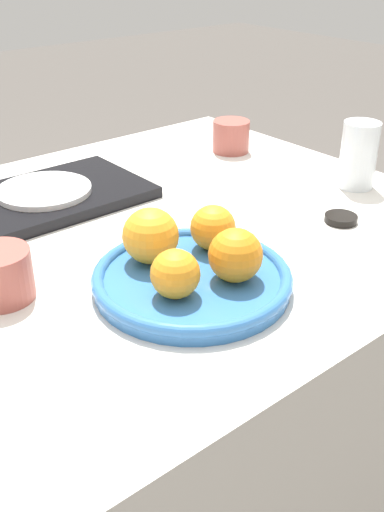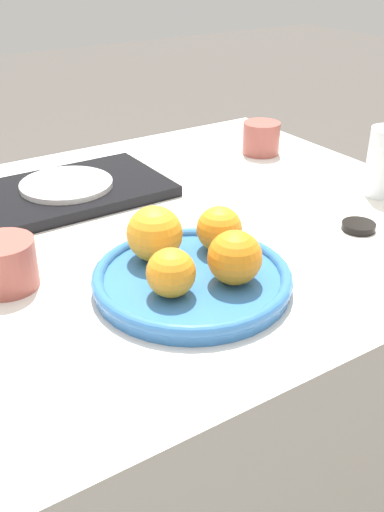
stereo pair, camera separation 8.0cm
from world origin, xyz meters
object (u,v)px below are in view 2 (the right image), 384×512
(serving_tray, at_px, (67,192))
(soy_dish, at_px, (359,226))
(cup_1, at_px, (261,138))
(orange_3, at_px, (219,229))
(side_plate, at_px, (66,184))
(orange_0, at_px, (235,258))
(cup_0, at_px, (5,264))
(orange_2, at_px, (171,273))
(orange_1, at_px, (155,234))
(fruit_platter, at_px, (192,279))

(serving_tray, bearing_deg, soy_dish, -48.16)
(cup_1, bearing_deg, orange_3, -135.94)
(side_plate, distance_m, soy_dish, 0.52)
(orange_0, distance_m, serving_tray, 0.44)
(soy_dish, bearing_deg, side_plate, 131.84)
(cup_0, distance_m, soy_dish, 0.56)
(cup_0, xyz_separation_m, soy_dish, (0.54, -0.14, -0.03))
(orange_0, height_order, orange_3, orange_0)
(orange_0, bearing_deg, orange_3, 67.23)
(cup_1, bearing_deg, soy_dish, -105.16)
(orange_0, bearing_deg, orange_2, 168.05)
(orange_1, distance_m, soy_dish, 0.36)
(orange_3, height_order, cup_1, orange_3)
(orange_0, height_order, cup_0, orange_0)
(orange_0, xyz_separation_m, orange_2, (-0.09, 0.02, -0.00))
(serving_tray, relative_size, cup_1, 4.47)
(cup_1, bearing_deg, orange_1, -144.61)
(orange_1, bearing_deg, soy_dish, -10.82)
(orange_0, height_order, soy_dish, orange_0)
(side_plate, bearing_deg, orange_1, -89.71)
(cup_0, xyz_separation_m, cup_1, (0.64, 0.25, -0.00))
(orange_0, bearing_deg, cup_0, 143.23)
(cup_1, bearing_deg, side_plate, 179.74)
(orange_0, bearing_deg, soy_dish, 9.09)
(serving_tray, height_order, soy_dish, serving_tray)
(orange_3, height_order, soy_dish, orange_3)
(orange_1, relative_size, soy_dish, 1.45)
(cup_1, xyz_separation_m, soy_dish, (-0.10, -0.38, -0.03))
(orange_3, relative_size, cup_0, 0.77)
(fruit_platter, height_order, cup_1, cup_1)
(fruit_platter, bearing_deg, orange_0, -47.91)
(orange_2, distance_m, cup_1, 0.63)
(orange_3, bearing_deg, serving_tray, 105.16)
(fruit_platter, bearing_deg, cup_1, 41.97)
(fruit_platter, distance_m, serving_tray, 0.39)
(orange_1, xyz_separation_m, side_plate, (-0.00, 0.32, -0.03))
(orange_1, distance_m, cup_1, 0.55)
(side_plate, bearing_deg, orange_0, -82.37)
(side_plate, bearing_deg, cup_1, -0.26)
(orange_2, relative_size, cup_1, 0.80)
(orange_3, relative_size, cup_1, 0.83)
(soy_dish, bearing_deg, serving_tray, 131.84)
(serving_tray, bearing_deg, cup_1, -0.26)
(orange_2, relative_size, soy_dish, 1.17)
(cup_0, bearing_deg, serving_tray, 52.36)
(orange_3, bearing_deg, orange_0, -112.77)
(orange_0, distance_m, cup_1, 0.58)
(fruit_platter, relative_size, orange_1, 3.45)
(orange_2, bearing_deg, orange_0, -11.95)
(soy_dish, bearing_deg, fruit_platter, -179.45)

